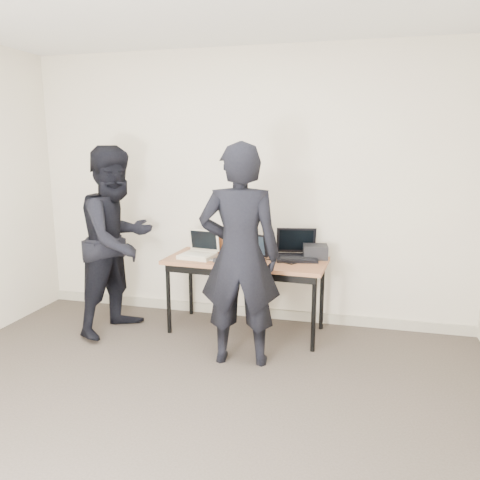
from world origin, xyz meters
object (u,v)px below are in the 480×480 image
(laptop_beige, at_px, (199,252))
(leather_satchel, at_px, (234,240))
(laptop_center, at_px, (247,255))
(person_observer, at_px, (118,241))
(person_typist, at_px, (240,256))
(equipment_box, at_px, (315,252))
(laptop_right, at_px, (297,252))
(desk, at_px, (246,265))

(laptop_beige, bearing_deg, leather_satchel, 50.03)
(laptop_center, bearing_deg, person_observer, -155.03)
(laptop_beige, height_order, laptop_center, laptop_beige)
(laptop_center, height_order, person_typist, person_typist)
(laptop_center, xyz_separation_m, equipment_box, (0.61, 0.24, 0.01))
(laptop_right, bearing_deg, laptop_center, -165.18)
(leather_satchel, xyz_separation_m, person_typist, (0.28, -0.85, 0.06))
(leather_satchel, distance_m, person_typist, 0.90)
(leather_satchel, relative_size, person_typist, 0.21)
(equipment_box, bearing_deg, laptop_right, -168.60)
(desk, height_order, equipment_box, equipment_box)
(desk, distance_m, equipment_box, 0.67)
(laptop_right, height_order, equipment_box, laptop_right)
(laptop_beige, xyz_separation_m, person_observer, (-0.73, -0.22, 0.12))
(equipment_box, bearing_deg, person_observer, -166.43)
(laptop_right, bearing_deg, leather_satchel, 163.21)
(equipment_box, xyz_separation_m, person_typist, (-0.53, -0.81, 0.12))
(laptop_center, bearing_deg, desk, 127.20)
(laptop_right, distance_m, equipment_box, 0.18)
(laptop_beige, relative_size, laptop_center, 0.91)
(desk, height_order, laptop_center, laptop_center)
(desk, distance_m, laptop_beige, 0.47)
(laptop_beige, distance_m, laptop_right, 0.93)
(leather_satchel, height_order, person_observer, person_observer)
(equipment_box, distance_m, person_typist, 0.98)
(person_typist, bearing_deg, desk, -89.35)
(laptop_beige, xyz_separation_m, leather_satchel, (0.28, 0.25, 0.08))
(laptop_center, relative_size, person_typist, 0.21)
(laptop_right, bearing_deg, person_typist, -125.20)
(leather_satchel, bearing_deg, equipment_box, 1.43)
(desk, bearing_deg, person_observer, -165.01)
(laptop_right, bearing_deg, person_observer, -176.68)
(laptop_right, xyz_separation_m, equipment_box, (0.17, 0.03, 0.00))
(desk, xyz_separation_m, laptop_right, (0.46, 0.16, 0.12))
(person_typist, distance_m, person_observer, 1.34)
(laptop_beige, height_order, leather_satchel, same)
(desk, distance_m, laptop_center, 0.13)
(person_typist, height_order, person_observer, person_typist)
(leather_satchel, height_order, equipment_box, leather_satchel)
(laptop_center, xyz_separation_m, laptop_right, (0.44, 0.21, 0.01))
(leather_satchel, height_order, person_typist, person_typist)
(person_observer, bearing_deg, person_typist, -89.41)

